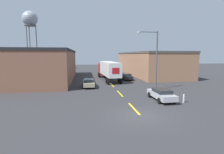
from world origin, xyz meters
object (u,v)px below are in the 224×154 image
(parked_car_left_far, at_px, (89,83))
(semi_truck, at_px, (108,69))
(fire_hydrant, at_px, (184,98))
(water_tower, at_px, (30,20))
(parked_car_right_near, at_px, (161,94))
(street_lamp, at_px, (154,56))
(parked_car_right_far, at_px, (126,76))

(parked_car_left_far, bearing_deg, semi_truck, 60.67)
(parked_car_left_far, xyz_separation_m, fire_hydrant, (9.99, -10.96, -0.25))
(water_tower, bearing_deg, parked_car_right_near, -60.15)
(water_tower, relative_size, street_lamp, 2.33)
(parked_car_right_near, relative_size, street_lamp, 0.54)
(parked_car_right_far, distance_m, fire_hydrant, 18.34)
(semi_truck, relative_size, parked_car_left_far, 2.82)
(parked_car_right_near, height_order, parked_car_right_far, same)
(parked_car_left_far, relative_size, fire_hydrant, 4.92)
(street_lamp, bearing_deg, parked_car_right_near, -103.55)
(parked_car_right_far, distance_m, street_lamp, 12.03)
(semi_truck, distance_m, fire_hydrant, 19.43)
(parked_car_left_far, bearing_deg, fire_hydrant, -47.64)
(parked_car_right_far, bearing_deg, parked_car_right_near, -90.00)
(parked_car_right_near, bearing_deg, water_tower, 119.85)
(parked_car_left_far, bearing_deg, parked_car_right_near, -50.00)
(water_tower, bearing_deg, street_lamp, -55.47)
(semi_truck, height_order, street_lamp, street_lamp)
(parked_car_left_far, relative_size, water_tower, 0.23)
(parked_car_right_near, xyz_separation_m, water_tower, (-26.55, 46.27, 16.34))
(parked_car_right_far, xyz_separation_m, water_tower, (-26.55, 29.43, 16.34))
(parked_car_right_far, height_order, street_lamp, street_lamp)
(parked_car_right_far, bearing_deg, water_tower, 132.06)
(parked_car_right_near, xyz_separation_m, parked_car_left_far, (-8.03, 9.57, 0.00))
(semi_truck, bearing_deg, fire_hydrant, -76.63)
(parked_car_left_far, relative_size, street_lamp, 0.54)
(semi_truck, bearing_deg, water_tower, 123.93)
(water_tower, bearing_deg, semi_truck, -52.09)
(water_tower, bearing_deg, parked_car_right_far, -47.94)
(parked_car_right_near, xyz_separation_m, parked_car_right_far, (0.00, 16.85, 0.00))
(parked_car_right_far, height_order, fire_hydrant, parked_car_right_far)
(parked_car_right_near, bearing_deg, parked_car_right_far, 90.00)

